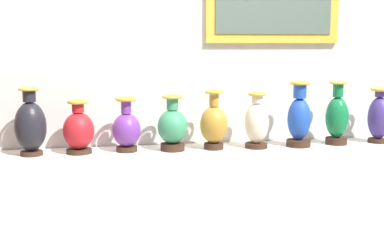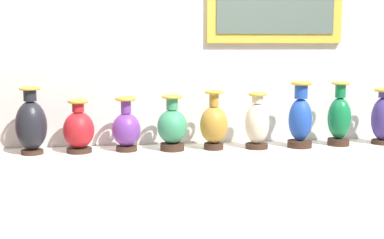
{
  "view_description": "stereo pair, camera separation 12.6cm",
  "coord_description": "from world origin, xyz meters",
  "px_view_note": "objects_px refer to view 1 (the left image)",
  "views": [
    {
      "loc": [
        -0.59,
        -3.23,
        1.59
      ],
      "look_at": [
        0.0,
        0.0,
        1.11
      ],
      "focal_mm": 48.99,
      "sensor_mm": 36.0,
      "label": 1
    },
    {
      "loc": [
        -0.47,
        -3.25,
        1.59
      ],
      "look_at": [
        0.0,
        0.0,
        1.11
      ],
      "focal_mm": 48.99,
      "sensor_mm": 36.0,
      "label": 2
    }
  ],
  "objects_px": {
    "vase_onyx": "(30,126)",
    "vase_sapphire": "(299,118)",
    "vase_ivory": "(257,123)",
    "vase_jade": "(173,127)",
    "vase_indigo": "(379,117)",
    "vase_violet": "(126,129)",
    "vase_emerald": "(337,117)",
    "vase_ochre": "(214,124)",
    "vase_crimson": "(79,130)"
  },
  "relations": [
    {
      "from": "vase_ivory",
      "to": "vase_jade",
      "type": "bearing_deg",
      "value": 178.26
    },
    {
      "from": "vase_ochre",
      "to": "vase_ivory",
      "type": "height_order",
      "value": "vase_ochre"
    },
    {
      "from": "vase_onyx",
      "to": "vase_ivory",
      "type": "bearing_deg",
      "value": -1.03
    },
    {
      "from": "vase_onyx",
      "to": "vase_indigo",
      "type": "xyz_separation_m",
      "value": [
        2.26,
        0.0,
        -0.01
      ]
    },
    {
      "from": "vase_onyx",
      "to": "vase_crimson",
      "type": "xyz_separation_m",
      "value": [
        0.28,
        0.01,
        -0.04
      ]
    },
    {
      "from": "vase_ochre",
      "to": "vase_crimson",
      "type": "bearing_deg",
      "value": 178.52
    },
    {
      "from": "vase_onyx",
      "to": "vase_ochre",
      "type": "bearing_deg",
      "value": -0.66
    },
    {
      "from": "vase_ochre",
      "to": "vase_sapphire",
      "type": "distance_m",
      "value": 0.56
    },
    {
      "from": "vase_violet",
      "to": "vase_sapphire",
      "type": "relative_size",
      "value": 0.8
    },
    {
      "from": "vase_onyx",
      "to": "vase_sapphire",
      "type": "relative_size",
      "value": 0.96
    },
    {
      "from": "vase_violet",
      "to": "vase_indigo",
      "type": "relative_size",
      "value": 0.91
    },
    {
      "from": "vase_indigo",
      "to": "vase_violet",
      "type": "bearing_deg",
      "value": 179.62
    },
    {
      "from": "vase_ivory",
      "to": "vase_onyx",
      "type": "bearing_deg",
      "value": 178.97
    },
    {
      "from": "vase_crimson",
      "to": "vase_ochre",
      "type": "bearing_deg",
      "value": -1.48
    },
    {
      "from": "vase_violet",
      "to": "vase_ivory",
      "type": "relative_size",
      "value": 0.95
    },
    {
      "from": "vase_violet",
      "to": "vase_ivory",
      "type": "height_order",
      "value": "vase_ivory"
    },
    {
      "from": "vase_onyx",
      "to": "vase_crimson",
      "type": "relative_size",
      "value": 1.24
    },
    {
      "from": "vase_onyx",
      "to": "vase_ivory",
      "type": "relative_size",
      "value": 1.14
    },
    {
      "from": "vase_crimson",
      "to": "vase_violet",
      "type": "xyz_separation_m",
      "value": [
        0.29,
        0.0,
        0.0
      ]
    },
    {
      "from": "vase_violet",
      "to": "vase_indigo",
      "type": "height_order",
      "value": "vase_indigo"
    },
    {
      "from": "vase_violet",
      "to": "vase_ivory",
      "type": "xyz_separation_m",
      "value": [
        0.83,
        -0.04,
        0.02
      ]
    },
    {
      "from": "vase_jade",
      "to": "vase_emerald",
      "type": "height_order",
      "value": "vase_emerald"
    },
    {
      "from": "vase_ivory",
      "to": "vase_sapphire",
      "type": "bearing_deg",
      "value": -0.69
    },
    {
      "from": "vase_ochre",
      "to": "vase_sapphire",
      "type": "relative_size",
      "value": 0.88
    },
    {
      "from": "vase_crimson",
      "to": "vase_ochre",
      "type": "distance_m",
      "value": 0.84
    },
    {
      "from": "vase_sapphire",
      "to": "vase_indigo",
      "type": "bearing_deg",
      "value": 2.98
    },
    {
      "from": "vase_crimson",
      "to": "vase_ivory",
      "type": "xyz_separation_m",
      "value": [
        1.12,
        -0.03,
        0.02
      ]
    },
    {
      "from": "vase_jade",
      "to": "vase_ivory",
      "type": "bearing_deg",
      "value": -1.74
    },
    {
      "from": "vase_ochre",
      "to": "vase_ivory",
      "type": "distance_m",
      "value": 0.28
    },
    {
      "from": "vase_ochre",
      "to": "vase_ivory",
      "type": "xyz_separation_m",
      "value": [
        0.28,
        -0.01,
        0.0
      ]
    },
    {
      "from": "vase_ivory",
      "to": "vase_ochre",
      "type": "bearing_deg",
      "value": 177.5
    },
    {
      "from": "vase_ivory",
      "to": "vase_sapphire",
      "type": "height_order",
      "value": "vase_sapphire"
    },
    {
      "from": "vase_onyx",
      "to": "vase_crimson",
      "type": "distance_m",
      "value": 0.28
    },
    {
      "from": "vase_ivory",
      "to": "vase_indigo",
      "type": "xyz_separation_m",
      "value": [
        0.87,
        0.03,
        0.01
      ]
    },
    {
      "from": "vase_violet",
      "to": "vase_emerald",
      "type": "xyz_separation_m",
      "value": [
        1.39,
        -0.01,
        0.04
      ]
    },
    {
      "from": "vase_ochre",
      "to": "vase_indigo",
      "type": "height_order",
      "value": "vase_ochre"
    },
    {
      "from": "vase_emerald",
      "to": "vase_indigo",
      "type": "xyz_separation_m",
      "value": [
        0.31,
        0.0,
        -0.01
      ]
    },
    {
      "from": "vase_ochre",
      "to": "vase_emerald",
      "type": "xyz_separation_m",
      "value": [
        0.84,
        0.01,
        0.02
      ]
    },
    {
      "from": "vase_sapphire",
      "to": "vase_indigo",
      "type": "relative_size",
      "value": 1.14
    },
    {
      "from": "vase_violet",
      "to": "vase_sapphire",
      "type": "height_order",
      "value": "vase_sapphire"
    },
    {
      "from": "vase_violet",
      "to": "vase_indigo",
      "type": "xyz_separation_m",
      "value": [
        1.69,
        -0.01,
        0.03
      ]
    },
    {
      "from": "vase_crimson",
      "to": "vase_emerald",
      "type": "bearing_deg",
      "value": -0.35
    },
    {
      "from": "vase_sapphire",
      "to": "vase_onyx",
      "type": "bearing_deg",
      "value": 179.03
    },
    {
      "from": "vase_emerald",
      "to": "vase_crimson",
      "type": "bearing_deg",
      "value": 179.65
    },
    {
      "from": "vase_onyx",
      "to": "vase_sapphire",
      "type": "distance_m",
      "value": 1.68
    },
    {
      "from": "vase_emerald",
      "to": "vase_onyx",
      "type": "bearing_deg",
      "value": 179.96
    },
    {
      "from": "vase_jade",
      "to": "vase_emerald",
      "type": "bearing_deg",
      "value": 0.38
    },
    {
      "from": "vase_ochre",
      "to": "vase_jade",
      "type": "bearing_deg",
      "value": 179.07
    },
    {
      "from": "vase_emerald",
      "to": "vase_indigo",
      "type": "relative_size",
      "value": 1.13
    },
    {
      "from": "vase_violet",
      "to": "vase_sapphire",
      "type": "bearing_deg",
      "value": -2.14
    }
  ]
}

